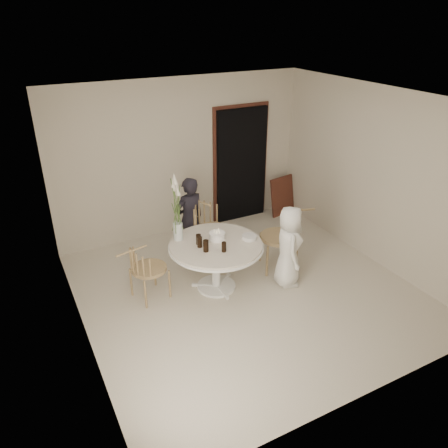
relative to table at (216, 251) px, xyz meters
name	(u,v)px	position (x,y,z in m)	size (l,w,h in m)	color
ground	(246,289)	(0.35, -0.25, -0.62)	(4.50, 4.50, 0.00)	beige
room_shell	(248,185)	(0.35, -0.25, 1.00)	(4.50, 4.50, 4.50)	white
doorway	(241,165)	(1.50, 1.94, 0.43)	(1.00, 0.10, 2.10)	black
door_trim	(240,162)	(1.50, 1.98, 0.49)	(1.12, 0.03, 2.22)	#542E1D
table	(216,251)	(0.00, 0.00, 0.00)	(1.33, 1.33, 0.73)	white
picture_frame	(282,196)	(2.30, 1.70, -0.24)	(0.56, 0.04, 0.75)	#542E1D
chair_far	(206,223)	(0.23, 0.83, 0.02)	(0.69, 0.71, 0.99)	#9E7F55
chair_right	(288,230)	(1.23, 0.02, 0.02)	(0.69, 0.66, 0.98)	#9E7F55
chair_left	(141,266)	(-1.03, 0.21, -0.07)	(0.56, 0.53, 0.84)	#9E7F55
girl	(190,219)	(0.01, 0.96, 0.08)	(0.50, 0.33, 1.38)	black
boy	(289,247)	(0.98, -0.37, 0.00)	(0.60, 0.39, 1.22)	white
birthday_cake	(217,236)	(0.07, 0.10, 0.17)	(0.23, 0.23, 0.16)	white
cola_tumbler_a	(200,242)	(-0.24, 0.02, 0.19)	(0.07, 0.07, 0.15)	black
cola_tumbler_b	(224,247)	(0.00, -0.25, 0.18)	(0.06, 0.06, 0.14)	black
cola_tumbler_c	(206,246)	(-0.22, -0.13, 0.20)	(0.08, 0.08, 0.16)	black
cola_tumbler_d	(198,239)	(-0.22, 0.10, 0.19)	(0.07, 0.07, 0.15)	black
plate_stack	(249,237)	(0.48, -0.10, 0.14)	(0.21, 0.21, 0.05)	silver
flower_vase	(177,212)	(-0.42, 0.36, 0.53)	(0.14, 0.14, 1.00)	silver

